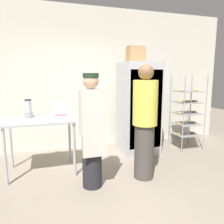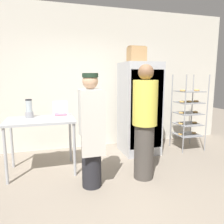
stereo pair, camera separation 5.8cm
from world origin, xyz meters
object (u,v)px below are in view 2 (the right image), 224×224
(baking_rack, at_px, (188,112))
(refrigerator, at_px, (139,108))
(person_customer, at_px, (145,122))
(blender_pitcher, at_px, (29,110))
(person_baker, at_px, (91,130))
(cardboard_storage_box, at_px, (137,54))
(donut_box, at_px, (61,115))

(baking_rack, bearing_deg, refrigerator, 173.76)
(baking_rack, height_order, person_customer, person_customer)
(blender_pitcher, xyz_separation_m, person_baker, (0.86, -0.91, -0.19))
(refrigerator, relative_size, cardboard_storage_box, 5.52)
(cardboard_storage_box, bearing_deg, blender_pitcher, -171.05)
(person_baker, height_order, person_customer, person_customer)
(refrigerator, distance_m, donut_box, 1.66)
(cardboard_storage_box, relative_size, person_baker, 0.21)
(blender_pitcher, distance_m, person_baker, 1.26)
(refrigerator, relative_size, person_baker, 1.14)
(blender_pitcher, relative_size, person_customer, 0.18)
(refrigerator, height_order, baking_rack, refrigerator)
(baking_rack, relative_size, person_customer, 0.92)
(refrigerator, relative_size, person_customer, 1.05)
(refrigerator, bearing_deg, baking_rack, -6.24)
(baking_rack, height_order, blender_pitcher, baking_rack)
(donut_box, height_order, cardboard_storage_box, cardboard_storage_box)
(refrigerator, xyz_separation_m, blender_pitcher, (-2.10, -0.25, 0.11))
(cardboard_storage_box, relative_size, person_customer, 0.19)
(cardboard_storage_box, bearing_deg, person_customer, -106.49)
(baking_rack, distance_m, blender_pitcher, 3.21)
(refrigerator, relative_size, donut_box, 6.77)
(refrigerator, height_order, cardboard_storage_box, cardboard_storage_box)
(baking_rack, relative_size, blender_pitcher, 5.21)
(donut_box, relative_size, blender_pitcher, 0.88)
(person_baker, xyz_separation_m, person_customer, (0.83, 0.03, 0.05))
(refrigerator, xyz_separation_m, person_customer, (-0.41, -1.13, -0.03))
(person_baker, bearing_deg, refrigerator, 43.15)
(cardboard_storage_box, height_order, person_customer, cardboard_storage_box)
(baking_rack, bearing_deg, donut_box, -173.37)
(blender_pitcher, distance_m, cardboard_storage_box, 2.29)
(donut_box, xyz_separation_m, blender_pitcher, (-0.50, 0.18, 0.09))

